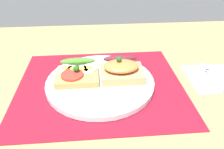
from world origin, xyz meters
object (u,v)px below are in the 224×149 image
object	(u,v)px
napkin	(211,77)
fork	(212,76)
plate	(100,82)
sandwich_salmon	(122,69)
sandwich_egg_tomato	(77,73)

from	to	relation	value
napkin	fork	distance (cm)	0.54
plate	sandwich_salmon	xyz separation A→B (cm)	(5.55, 1.40, 2.72)
plate	fork	bearing A→B (deg)	1.76
plate	sandwich_egg_tomato	bearing A→B (deg)	162.15
sandwich_salmon	fork	bearing A→B (deg)	-1.14
fork	plate	bearing A→B (deg)	-178.24
sandwich_egg_tomato	fork	bearing A→B (deg)	-1.49
sandwich_salmon	sandwich_egg_tomato	bearing A→B (deg)	177.74
plate	napkin	distance (cm)	29.68
plate	fork	distance (cm)	29.89
plate	napkin	xyz separation A→B (cm)	(29.67, 0.75, -0.67)
napkin	fork	size ratio (longest dim) A/B	0.93
sandwich_salmon	napkin	world-z (taller)	sandwich_salmon
sandwich_egg_tomato	napkin	distance (cm)	35.53
sandwich_egg_tomato	sandwich_salmon	distance (cm)	11.33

